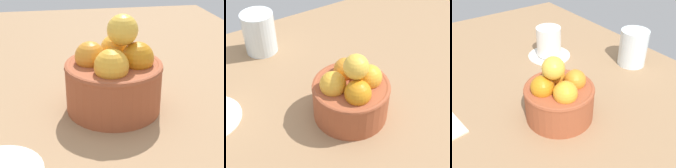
{
  "view_description": "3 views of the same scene",
  "coord_description": "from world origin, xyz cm",
  "views": [
    {
      "loc": [
        44.33,
        -7.66,
        25.35
      ],
      "look_at": [
        1.48,
        -0.48,
        4.72
      ],
      "focal_mm": 53.74,
      "sensor_mm": 36.0,
      "label": 1
    },
    {
      "loc": [
        24.79,
        35.5,
        45.0
      ],
      "look_at": [
        1.48,
        -2.14,
        6.55
      ],
      "focal_mm": 51.13,
      "sensor_mm": 36.0,
      "label": 2
    },
    {
      "loc": [
        -35.72,
        24.42,
        37.61
      ],
      "look_at": [
        1.95,
        -2.59,
        6.02
      ],
      "focal_mm": 42.65,
      "sensor_mm": 36.0,
      "label": 3
    }
  ],
  "objects": [
    {
      "name": "ground_plane",
      "position": [
        0.0,
        0.0,
        -1.62
      ],
      "size": [
        135.0,
        82.16,
        3.24
      ],
      "primitive_type": "cube",
      "color": "#997551"
    },
    {
      "name": "terracotta_bowl",
      "position": [
        0.0,
        0.08,
        5.17
      ],
      "size": [
        14.36,
        14.36,
        14.43
      ],
      "color": "#9E4C2D",
      "rests_on": "ground_plane"
    }
  ]
}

